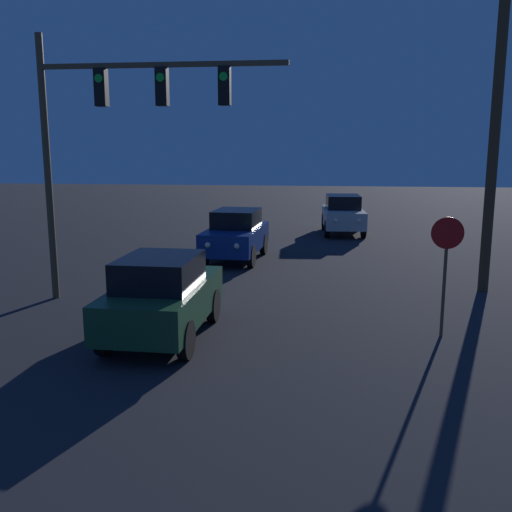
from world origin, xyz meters
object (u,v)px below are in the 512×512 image
(car_mid, at_px, (236,234))
(car_far, at_px, (343,214))
(car_near, at_px, (162,296))
(stop_sign, at_px, (446,255))
(traffic_signal_mast, at_px, (113,119))
(utility_pole, at_px, (497,106))

(car_mid, relative_size, car_far, 1.00)
(car_near, relative_size, stop_sign, 1.57)
(car_near, bearing_deg, traffic_signal_mast, 126.35)
(car_near, distance_m, traffic_signal_mast, 5.01)
(car_mid, bearing_deg, car_far, -116.73)
(traffic_signal_mast, bearing_deg, utility_pole, 12.83)
(traffic_signal_mast, relative_size, stop_sign, 2.63)
(stop_sign, bearing_deg, utility_pole, 65.39)
(car_mid, relative_size, utility_pole, 0.42)
(car_far, relative_size, stop_sign, 1.59)
(car_mid, xyz_separation_m, utility_pole, (7.55, -3.58, 4.09))
(car_far, relative_size, traffic_signal_mast, 0.61)
(car_far, bearing_deg, car_mid, 56.21)
(car_far, distance_m, traffic_signal_mast, 14.39)
(traffic_signal_mast, bearing_deg, stop_sign, -14.35)
(car_mid, height_order, car_far, same)
(car_far, height_order, utility_pole, utility_pole)
(car_mid, bearing_deg, utility_pole, 158.25)
(utility_pole, bearing_deg, stop_sign, -114.61)
(car_near, distance_m, car_mid, 8.54)
(utility_pole, bearing_deg, car_near, -147.36)
(stop_sign, bearing_deg, car_near, -172.51)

